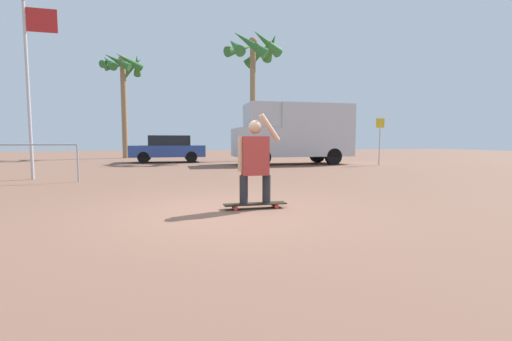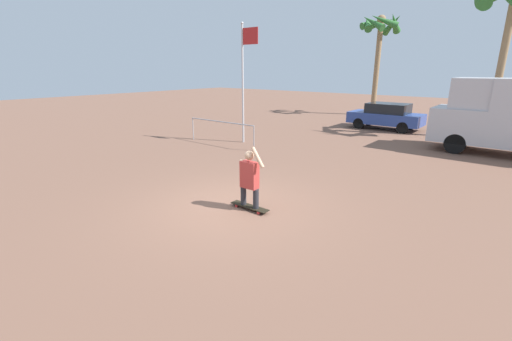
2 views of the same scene
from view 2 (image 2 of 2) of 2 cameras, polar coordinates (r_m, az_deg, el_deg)
The scene contains 7 objects.
ground_plane at distance 8.71m, azimuth -4.18°, elevation -5.92°, with size 80.00×80.00×0.00m, color brown.
skateboard at distance 8.46m, azimuth -1.07°, elevation -6.04°, with size 1.06×0.23×0.09m.
person_skateboarder at distance 8.19m, azimuth -1.10°, elevation -0.92°, with size 0.73×0.23×1.51m.
parked_car_blue at distance 21.01m, azimuth 20.87°, elevation 8.53°, with size 3.95×1.81×1.46m.
palm_tree_center_background at distance 27.25m, azimuth 19.92°, elevation 20.86°, with size 2.90×2.97×7.02m.
flagpole at distance 15.78m, azimuth -1.97°, elevation 15.72°, with size 0.93×0.12×5.26m.
plaza_railing_segment at distance 15.55m, azimuth -5.85°, elevation 7.52°, with size 3.86×0.05×1.08m.
Camera 2 is at (5.52, -5.85, 3.34)m, focal length 24.00 mm.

